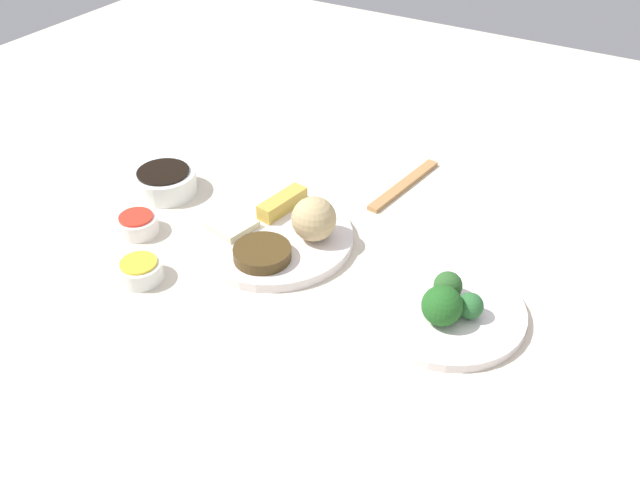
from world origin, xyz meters
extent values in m
cube|color=beige|center=(0.00, 0.00, 0.01)|extent=(2.20, 2.20, 0.02)
cylinder|color=white|center=(0.00, 0.00, 0.03)|extent=(0.26, 0.26, 0.02)
sphere|color=tan|center=(0.06, 0.02, 0.07)|extent=(0.07, 0.07, 0.07)
cube|color=gold|center=(-0.02, 0.06, 0.05)|extent=(0.04, 0.10, 0.03)
cube|color=beige|center=(-0.06, -0.02, 0.04)|extent=(0.07, 0.07, 0.01)
cylinder|color=#463316|center=(0.02, -0.06, 0.05)|extent=(0.09, 0.09, 0.02)
cylinder|color=white|center=(0.30, -0.02, 0.03)|extent=(0.22, 0.22, 0.01)
sphere|color=#215B1F|center=(0.31, -0.05, 0.06)|extent=(0.06, 0.06, 0.06)
sphere|color=#2B6631|center=(0.34, -0.02, 0.05)|extent=(0.04, 0.04, 0.04)
sphere|color=#2C5A27|center=(0.30, 0.00, 0.05)|extent=(0.04, 0.04, 0.04)
cylinder|color=white|center=(-0.25, 0.03, 0.04)|extent=(0.11, 0.11, 0.04)
cylinder|color=black|center=(-0.25, 0.03, 0.06)|extent=(0.09, 0.09, 0.00)
cylinder|color=white|center=(-0.20, -0.09, 0.03)|extent=(0.07, 0.07, 0.03)
cylinder|color=red|center=(-0.20, -0.09, 0.05)|extent=(0.05, 0.05, 0.00)
cylinder|color=white|center=(-0.12, -0.18, 0.03)|extent=(0.07, 0.07, 0.03)
cylinder|color=yellow|center=(-0.12, -0.18, 0.05)|extent=(0.05, 0.05, 0.00)
cube|color=#AE7D49|center=(0.11, 0.26, 0.02)|extent=(0.05, 0.20, 0.01)
camera|label=1|loc=(0.51, -0.71, 0.67)|focal=38.15mm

